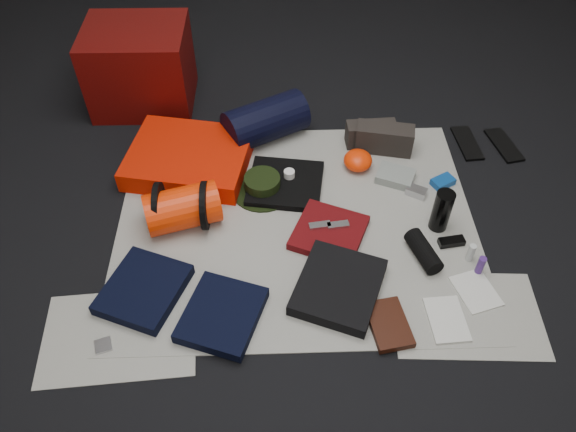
{
  "coord_description": "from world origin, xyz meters",
  "views": [
    {
      "loc": [
        -0.09,
        -1.68,
        1.89
      ],
      "look_at": [
        -0.04,
        -0.05,
        0.1
      ],
      "focal_mm": 35.0,
      "sensor_mm": 36.0,
      "label": 1
    }
  ],
  "objects_px": {
    "sleeping_pad": "(189,158)",
    "paperback_book": "(389,324)",
    "water_bottle": "(442,211)",
    "compact_camera": "(416,192)",
    "red_cabinet": "(140,67)",
    "navy_duffel": "(266,121)",
    "stuff_sack": "(182,208)"
  },
  "relations": [
    {
      "from": "sleeping_pad",
      "to": "paperback_book",
      "type": "xyz_separation_m",
      "value": [
        0.84,
        -0.94,
        -0.04
      ]
    },
    {
      "from": "water_bottle",
      "to": "compact_camera",
      "type": "distance_m",
      "value": 0.23
    },
    {
      "from": "red_cabinet",
      "to": "water_bottle",
      "type": "distance_m",
      "value": 1.74
    },
    {
      "from": "paperback_book",
      "to": "navy_duffel",
      "type": "bearing_deg",
      "value": 102.22
    },
    {
      "from": "sleeping_pad",
      "to": "paperback_book",
      "type": "height_order",
      "value": "sleeping_pad"
    },
    {
      "from": "water_bottle",
      "to": "paperback_book",
      "type": "xyz_separation_m",
      "value": [
        -0.3,
        -0.51,
        -0.09
      ]
    },
    {
      "from": "paperback_book",
      "to": "sleeping_pad",
      "type": "bearing_deg",
      "value": 122.01
    },
    {
      "from": "stuff_sack",
      "to": "navy_duffel",
      "type": "height_order",
      "value": "navy_duffel"
    },
    {
      "from": "sleeping_pad",
      "to": "water_bottle",
      "type": "distance_m",
      "value": 1.22
    },
    {
      "from": "water_bottle",
      "to": "paperback_book",
      "type": "distance_m",
      "value": 0.59
    },
    {
      "from": "red_cabinet",
      "to": "compact_camera",
      "type": "distance_m",
      "value": 1.59
    },
    {
      "from": "stuff_sack",
      "to": "compact_camera",
      "type": "xyz_separation_m",
      "value": [
        1.07,
        0.15,
        -0.08
      ]
    },
    {
      "from": "red_cabinet",
      "to": "navy_duffel",
      "type": "xyz_separation_m",
      "value": [
        0.66,
        -0.35,
        -0.1
      ]
    },
    {
      "from": "sleeping_pad",
      "to": "red_cabinet",
      "type": "bearing_deg",
      "value": 117.41
    },
    {
      "from": "compact_camera",
      "to": "paperback_book",
      "type": "xyz_separation_m",
      "value": [
        -0.24,
        -0.71,
        -0.0
      ]
    },
    {
      "from": "sleeping_pad",
      "to": "stuff_sack",
      "type": "bearing_deg",
      "value": -88.49
    },
    {
      "from": "stuff_sack",
      "to": "compact_camera",
      "type": "distance_m",
      "value": 1.08
    },
    {
      "from": "sleeping_pad",
      "to": "paperback_book",
      "type": "bearing_deg",
      "value": -48.11
    },
    {
      "from": "navy_duffel",
      "to": "water_bottle",
      "type": "distance_m",
      "value": 1.0
    },
    {
      "from": "compact_camera",
      "to": "stuff_sack",
      "type": "bearing_deg",
      "value": -142.19
    },
    {
      "from": "stuff_sack",
      "to": "navy_duffel",
      "type": "bearing_deg",
      "value": 57.93
    },
    {
      "from": "navy_duffel",
      "to": "water_bottle",
      "type": "xyz_separation_m",
      "value": [
        0.76,
        -0.64,
        -0.0
      ]
    },
    {
      "from": "stuff_sack",
      "to": "water_bottle",
      "type": "distance_m",
      "value": 1.13
    },
    {
      "from": "sleeping_pad",
      "to": "stuff_sack",
      "type": "relative_size",
      "value": 1.77
    },
    {
      "from": "red_cabinet",
      "to": "compact_camera",
      "type": "relative_size",
      "value": 5.65
    },
    {
      "from": "navy_duffel",
      "to": "paperback_book",
      "type": "bearing_deg",
      "value": -96.35
    },
    {
      "from": "red_cabinet",
      "to": "navy_duffel",
      "type": "relative_size",
      "value": 1.27
    },
    {
      "from": "stuff_sack",
      "to": "compact_camera",
      "type": "bearing_deg",
      "value": 7.73
    },
    {
      "from": "red_cabinet",
      "to": "water_bottle",
      "type": "height_order",
      "value": "red_cabinet"
    },
    {
      "from": "sleeping_pad",
      "to": "water_bottle",
      "type": "height_order",
      "value": "water_bottle"
    },
    {
      "from": "sleeping_pad",
      "to": "stuff_sack",
      "type": "height_order",
      "value": "stuff_sack"
    },
    {
      "from": "compact_camera",
      "to": "red_cabinet",
      "type": "bearing_deg",
      "value": -179.83
    }
  ]
}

